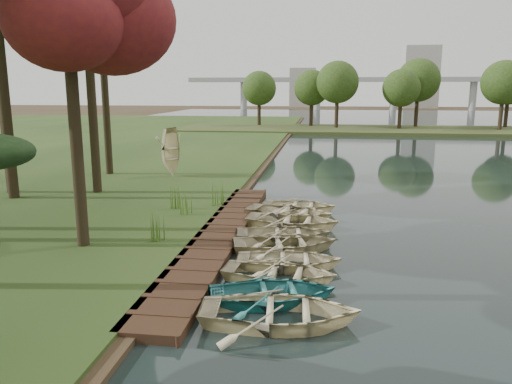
# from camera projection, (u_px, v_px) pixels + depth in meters

# --- Properties ---
(ground) EXTENTS (300.00, 300.00, 0.00)m
(ground) POSITION_uv_depth(u_px,v_px,m) (263.00, 241.00, 18.38)
(ground) COLOR #3D2F1D
(boardwalk) EXTENTS (1.60, 16.00, 0.30)m
(boardwalk) POSITION_uv_depth(u_px,v_px,m) (220.00, 235.00, 18.56)
(boardwalk) COLOR #362215
(boardwalk) RESTS_ON ground
(peninsula) EXTENTS (50.00, 14.00, 0.45)m
(peninsula) POSITION_uv_depth(u_px,v_px,m) (369.00, 130.00, 65.79)
(peninsula) COLOR #3B461F
(peninsula) RESTS_ON ground
(far_trees) EXTENTS (45.60, 5.60, 8.80)m
(far_trees) POSITION_uv_depth(u_px,v_px,m) (345.00, 82.00, 64.98)
(far_trees) COLOR black
(far_trees) RESTS_ON peninsula
(bridge) EXTENTS (95.90, 4.00, 8.60)m
(bridge) POSITION_uv_depth(u_px,v_px,m) (364.00, 83.00, 131.76)
(bridge) COLOR #A5A5A0
(bridge) RESTS_ON ground
(building_a) EXTENTS (10.00, 8.00, 18.00)m
(building_a) POSITION_uv_depth(u_px,v_px,m) (420.00, 77.00, 148.44)
(building_a) COLOR #A5A5A0
(building_a) RESTS_ON ground
(building_b) EXTENTS (8.00, 8.00, 12.00)m
(building_b) POSITION_uv_depth(u_px,v_px,m) (303.00, 88.00, 158.53)
(building_b) COLOR #A5A5A0
(building_b) RESTS_ON ground
(rowboat_0) EXTENTS (4.01, 3.00, 0.79)m
(rowboat_0) POSITION_uv_depth(u_px,v_px,m) (280.00, 309.00, 11.68)
(rowboat_0) COLOR beige
(rowboat_0) RESTS_ON water
(rowboat_1) EXTENTS (3.82, 3.13, 0.69)m
(rowboat_1) POSITION_uv_depth(u_px,v_px,m) (273.00, 290.00, 12.90)
(rowboat_1) COLOR teal
(rowboat_1) RESTS_ON water
(rowboat_2) EXTENTS (3.53, 2.69, 0.69)m
(rowboat_2) POSITION_uv_depth(u_px,v_px,m) (279.00, 270.00, 14.34)
(rowboat_2) COLOR beige
(rowboat_2) RESTS_ON water
(rowboat_3) EXTENTS (3.48, 2.62, 0.68)m
(rowboat_3) POSITION_uv_depth(u_px,v_px,m) (289.00, 258.00, 15.40)
(rowboat_3) COLOR beige
(rowboat_3) RESTS_ON water
(rowboat_4) EXTENTS (4.11, 3.36, 0.75)m
(rowboat_4) POSITION_uv_depth(u_px,v_px,m) (285.00, 241.00, 17.01)
(rowboat_4) COLOR beige
(rowboat_4) RESTS_ON water
(rowboat_5) EXTENTS (3.81, 2.98, 0.72)m
(rowboat_5) POSITION_uv_depth(u_px,v_px,m) (284.00, 232.00, 18.14)
(rowboat_5) COLOR beige
(rowboat_5) RESTS_ON water
(rowboat_6) EXTENTS (4.01, 3.07, 0.77)m
(rowboat_6) POSITION_uv_depth(u_px,v_px,m) (292.00, 219.00, 19.86)
(rowboat_6) COLOR beige
(rowboat_6) RESTS_ON water
(rowboat_7) EXTENTS (4.30, 3.51, 0.78)m
(rowboat_7) POSITION_uv_depth(u_px,v_px,m) (289.00, 210.00, 21.25)
(rowboat_7) COLOR beige
(rowboat_7) RESTS_ON water
(rowboat_8) EXTENTS (3.48, 2.59, 0.69)m
(rowboat_8) POSITION_uv_depth(u_px,v_px,m) (299.00, 204.00, 22.60)
(rowboat_8) COLOR beige
(rowboat_8) RESTS_ON water
(stored_rowboat) EXTENTS (3.57, 3.19, 0.61)m
(stored_rowboat) POSITION_uv_depth(u_px,v_px,m) (172.00, 171.00, 30.35)
(stored_rowboat) COLOR beige
(stored_rowboat) RESTS_ON bank
(tree_2) EXTENTS (4.54, 4.54, 9.73)m
(tree_2) POSITION_uv_depth(u_px,v_px,m) (66.00, 5.00, 15.38)
(tree_2) COLOR black
(tree_2) RESTS_ON bank
(tree_6) EXTENTS (3.99, 3.99, 11.47)m
(tree_6) POSITION_uv_depth(u_px,v_px,m) (100.00, 13.00, 29.36)
(tree_6) COLOR black
(tree_6) RESTS_ON bank
(reeds_0) EXTENTS (0.60, 0.60, 1.03)m
(reeds_0) POSITION_uv_depth(u_px,v_px,m) (158.00, 226.00, 17.33)
(reeds_0) COLOR #3F661E
(reeds_0) RESTS_ON bank
(reeds_1) EXTENTS (0.60, 0.60, 1.09)m
(reeds_1) POSITION_uv_depth(u_px,v_px,m) (175.00, 197.00, 21.95)
(reeds_1) COLOR #3F661E
(reeds_1) RESTS_ON bank
(reeds_2) EXTENTS (0.60, 0.60, 0.88)m
(reeds_2) POSITION_uv_depth(u_px,v_px,m) (186.00, 203.00, 21.13)
(reeds_2) COLOR #3F661E
(reeds_2) RESTS_ON bank
(reeds_3) EXTENTS (0.60, 0.60, 1.05)m
(reeds_3) POSITION_uv_depth(u_px,v_px,m) (217.00, 194.00, 22.65)
(reeds_3) COLOR #3F661E
(reeds_3) RESTS_ON bank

